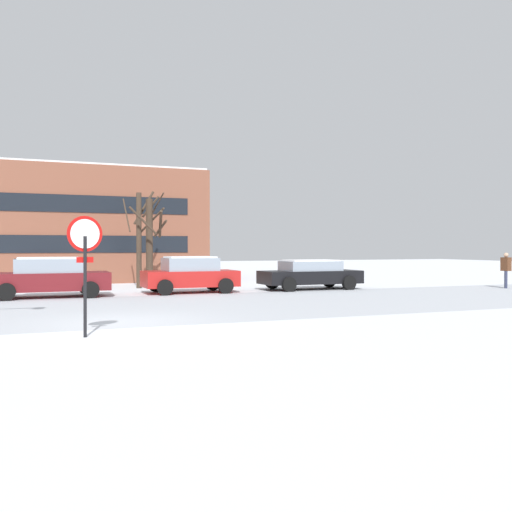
# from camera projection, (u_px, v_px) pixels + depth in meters

# --- Properties ---
(ground_plane) EXTENTS (120.00, 120.00, 0.00)m
(ground_plane) POSITION_uv_depth(u_px,v_px,m) (123.00, 323.00, 14.26)
(ground_plane) COLOR white
(road_surface) EXTENTS (80.00, 8.76, 0.00)m
(road_surface) POSITION_uv_depth(u_px,v_px,m) (106.00, 309.00, 17.40)
(road_surface) COLOR #B7BCC4
(road_surface) RESTS_ON ground
(stop_sign) EXTENTS (0.74, 0.20, 2.58)m
(stop_sign) POSITION_uv_depth(u_px,v_px,m) (85.00, 252.00, 11.93)
(stop_sign) COLOR black
(stop_sign) RESTS_ON ground
(parked_car_maroon) EXTENTS (4.46, 2.08, 1.54)m
(parked_car_maroon) POSITION_uv_depth(u_px,v_px,m) (49.00, 277.00, 21.53)
(parked_car_maroon) COLOR maroon
(parked_car_maroon) RESTS_ON ground
(parked_car_red) EXTENTS (3.91, 2.03, 1.53)m
(parked_car_red) POSITION_uv_depth(u_px,v_px,m) (190.00, 275.00, 23.71)
(parked_car_red) COLOR red
(parked_car_red) RESTS_ON ground
(parked_car_black) EXTENTS (4.58, 2.05, 1.35)m
(parked_car_black) POSITION_uv_depth(u_px,v_px,m) (310.00, 274.00, 25.65)
(parked_car_black) COLOR black
(parked_car_black) RESTS_ON ground
(pedestrian_crossing) EXTENTS (0.34, 0.42, 1.67)m
(pedestrian_crossing) POSITION_uv_depth(u_px,v_px,m) (506.00, 268.00, 26.41)
(pedestrian_crossing) COLOR #2D334C
(pedestrian_crossing) RESTS_ON ground
(tree_far_mid) EXTENTS (1.51, 1.42, 4.66)m
(tree_far_mid) POSITION_uv_depth(u_px,v_px,m) (150.00, 239.00, 26.94)
(tree_far_mid) COLOR #423326
(tree_far_mid) RESTS_ON ground
(tree_far_right) EXTENTS (1.87, 1.98, 4.47)m
(tree_far_right) POSITION_uv_depth(u_px,v_px,m) (140.00, 236.00, 26.41)
(tree_far_right) COLOR #423326
(tree_far_right) RESTS_ON ground
(building_far_left) EXTENTS (12.89, 8.06, 6.35)m
(building_far_left) POSITION_uv_depth(u_px,v_px,m) (84.00, 226.00, 33.03)
(building_far_left) COLOR brown
(building_far_left) RESTS_ON ground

